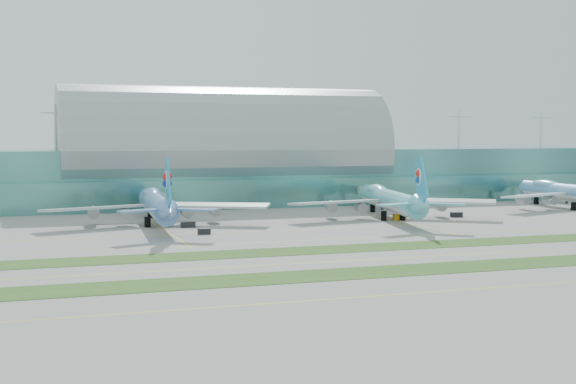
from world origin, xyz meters
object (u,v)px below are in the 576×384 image
object	(u,v)px
terminal	(224,165)
airliner_b	(157,204)
airliner_c	(390,199)
airliner_d	(573,192)

from	to	relation	value
terminal	airliner_b	size ratio (longest dim) A/B	4.73
terminal	airliner_c	size ratio (longest dim) A/B	4.77
airliner_b	airliner_d	distance (m)	142.80
airliner_b	airliner_d	bearing A→B (deg)	5.93
terminal	airliner_d	bearing A→B (deg)	-30.73
terminal	airliner_b	xyz separation A→B (m)	(-36.39, -66.66, -8.13)
terminal	airliner_c	xyz separation A→B (m)	(32.90, -72.15, -8.13)
airliner_c	airliner_d	distance (m)	74.01
airliner_b	airliner_c	world-z (taller)	airliner_b
airliner_c	airliner_b	bearing A→B (deg)	-173.00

